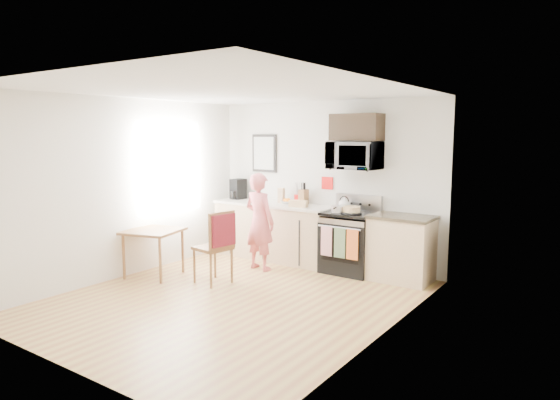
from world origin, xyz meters
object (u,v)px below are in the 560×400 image
Objects in this scene: microwave at (355,156)px; dining_table at (153,235)px; person at (260,222)px; chair at (219,238)px; cake at (352,210)px; range at (350,244)px.

microwave reaches higher than dining_table.
person is 0.97m from chair.
microwave is 0.96× the size of dining_table.
dining_table is at bearing 54.78° from person.
dining_table is at bearing -139.73° from microwave.
microwave is 3.20m from dining_table.
cake reaches higher than dining_table.
cake is at bearing -71.45° from microwave.
range is 0.55m from cake.
dining_table is (-2.28, -1.93, -1.15)m from microwave.
microwave is at bearing 90.06° from range.
chair is (-1.18, -1.72, -1.09)m from microwave.
dining_table is (-1.06, -1.18, -0.14)m from person.
microwave is 2.51× the size of cake.
chair is at bearing -129.73° from cake.
range is 2.01m from chair.
chair reaches higher than dining_table.
person is at bearing -148.29° from microwave.
person reaches higher than dining_table.
range is 1.33m from microwave.
microwave is 2.36m from chair.
chair is at bearing -126.11° from range.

